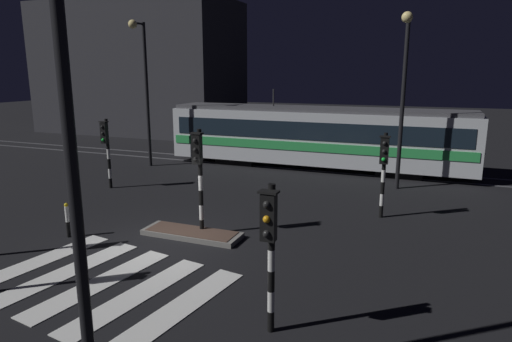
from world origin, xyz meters
The scene contains 15 objects.
ground_plane centered at (0.00, 0.00, 0.00)m, with size 120.00×120.00×0.00m, color black.
rail_near centered at (0.00, 11.51, 0.01)m, with size 80.00×0.12×0.03m, color #59595E.
rail_far centered at (0.00, 12.94, 0.01)m, with size 80.00×0.12×0.03m, color #59595E.
crosswalk_zebra centered at (0.00, -2.68, 0.01)m, with size 6.18×4.98×0.02m.
traffic_island centered at (0.49, 0.92, 0.09)m, with size 3.17×1.02×0.18m.
traffic_light_corner_near_right centered at (4.57, -3.20, 2.00)m, with size 0.36×0.42×3.03m.
traffic_light_corner_far_left centered at (-5.85, 4.74, 2.03)m, with size 0.36×0.42×3.08m.
traffic_light_median_centre centered at (0.69, 1.13, 2.22)m, with size 0.36×0.42×3.37m.
traffic_light_corner_far_right centered at (5.81, 4.94, 1.99)m, with size 0.36×0.42×3.03m.
street_lamp_trackside_left centered at (-6.99, 9.30, 4.78)m, with size 0.44×1.21×7.59m.
street_lamp_trackside_right centered at (6.01, 9.17, 4.65)m, with size 0.44×1.21×7.36m.
street_lamp_near_kerb centered at (2.71, -6.28, 4.82)m, with size 0.44×1.21×7.67m.
tram centered at (1.58, 12.22, 1.75)m, with size 16.03×2.58×4.15m.
bollard_island_edge centered at (-3.06, -0.56, 0.56)m, with size 0.12×0.12×1.11m.
building_backdrop centered at (-16.26, 21.80, 5.31)m, with size 16.54×8.00×10.63m, color #2D2D33.
Camera 1 is at (7.23, -10.65, 5.06)m, focal length 31.27 mm.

